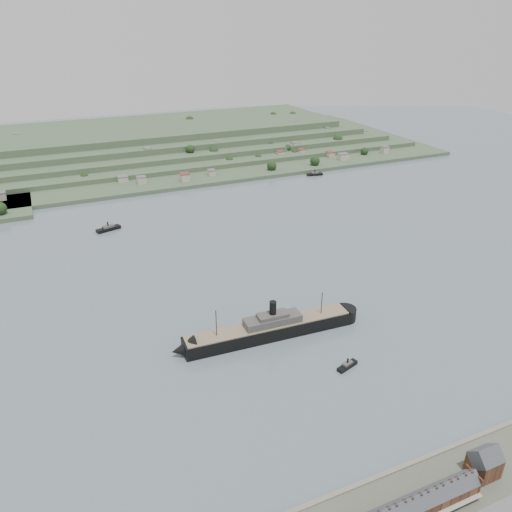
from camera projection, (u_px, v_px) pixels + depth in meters
name	position (u px, v px, depth m)	size (l,w,h in m)	color
ground	(253.00, 298.00, 322.58)	(1400.00, 1400.00, 0.00)	slate
terrace_row	(414.00, 507.00, 177.63)	(55.60, 9.80, 11.07)	#3F2216
gabled_building	(485.00, 462.00, 193.96)	(10.40, 10.18, 14.09)	#3F2216
far_peninsula	(153.00, 145.00, 651.16)	(760.00, 309.00, 30.00)	#3A4C32
steamship	(265.00, 330.00, 280.79)	(111.86, 18.23, 26.82)	black
tugboat	(347.00, 365.00, 257.98)	(13.24, 7.06, 5.76)	black
ferry_west	(108.00, 228.00, 422.07)	(21.33, 11.11, 7.71)	black
ferry_east	(315.00, 174.00, 566.90)	(18.78, 8.16, 6.82)	black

